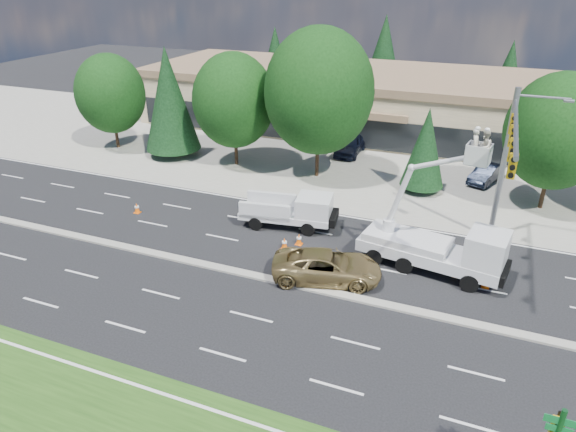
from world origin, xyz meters
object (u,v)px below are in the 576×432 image
at_px(utility_pickup, 293,214).
at_px(minivan, 327,266).
at_px(bucket_truck, 442,243).
at_px(signal_mast, 508,153).

bearing_deg(utility_pickup, minivan, -60.88).
distance_m(bucket_truck, minivan, 6.15).
height_order(bucket_truck, minivan, bucket_truck).
relative_size(signal_mast, utility_pickup, 1.72).
bearing_deg(signal_mast, bucket_truck, -129.50).
bearing_deg(signal_mast, minivan, -142.93).
xyz_separation_m(bucket_truck, minivan, (-5.33, -2.92, -0.95)).
distance_m(utility_pickup, minivan, 6.30).
distance_m(utility_pickup, bucket_truck, 9.45).
bearing_deg(utility_pickup, signal_mast, -4.28).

